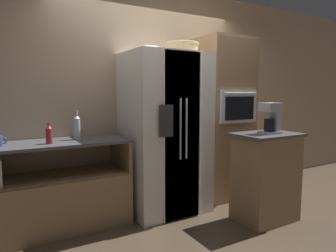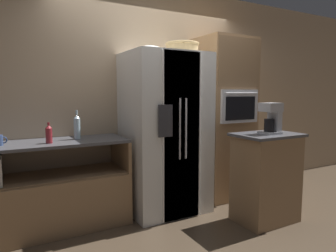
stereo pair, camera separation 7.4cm
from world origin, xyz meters
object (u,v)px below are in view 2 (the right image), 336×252
Objects in this scene: wall_oven at (223,118)px; coffee_maker at (272,117)px; bottle_tall at (77,127)px; wicker_basket at (182,48)px; fruit_bowl at (150,49)px; bottle_short at (49,134)px; refrigerator at (165,133)px.

coffee_maker is at bearing -94.95° from wall_oven.
coffee_maker is (1.86, -0.98, 0.11)m from bottle_tall.
wicker_basket reaches higher than fruit_bowl.
wicker_basket is 1.91× the size of bottle_short.
bottle_tall is 1.50× the size of bottle_short.
bottle_short is at bearing -177.86° from wall_oven.
wicker_basket is at bearing -8.44° from bottle_tall.
fruit_bowl is 1.27× the size of bottle_short.
wicker_basket is at bearing -17.32° from fruit_bowl.
wall_oven is 2.25m from bottle_short.
bottle_short is at bearing -179.46° from refrigerator.
fruit_bowl reaches higher than coffee_maker.
wall_oven reaches higher than refrigerator.
wicker_basket is 1.30m from coffee_maker.
refrigerator reaches higher than bottle_short.
wall_oven is 1.16m from wicker_basket.
wall_oven is at bearing 85.05° from coffee_maker.
wicker_basket reaches higher than coffee_maker.
wicker_basket is at bearing -17.20° from refrigerator.
wall_oven is 8.09× the size of fruit_bowl.
refrigerator is 1.04m from wicker_basket.
wall_oven is at bearing -1.39° from bottle_tall.
wall_oven is 0.94m from coffee_maker.
fruit_bowl is 0.85× the size of bottle_tall.
bottle_tall is 2.11m from coffee_maker.
fruit_bowl is 1.57m from coffee_maker.
wall_oven is 10.30× the size of bottle_short.
bottle_tall is at bearing 178.61° from wall_oven.
wicker_basket is 0.39m from fruit_bowl.
wall_oven is 1.95m from bottle_tall.
bottle_tall is (-1.01, 0.12, 0.12)m from refrigerator.
bottle_tall is at bearing 152.21° from coffee_maker.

